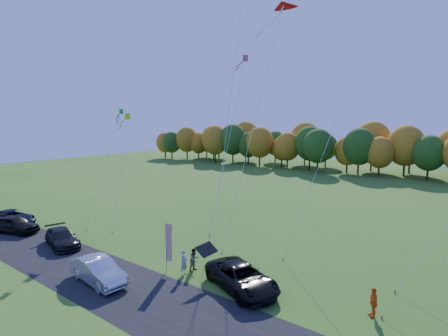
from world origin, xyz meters
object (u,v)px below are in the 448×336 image
Objects in this scene: person_east at (373,302)px; feather_flag at (168,242)px; black_suv at (242,277)px; silver_sedan at (98,271)px.

person_east is 13.86m from feather_flag.
person_east is at bearing -54.40° from black_suv.
black_suv is 6.01m from feather_flag.
black_suv is at bearing -108.24° from person_east.
silver_sedan is at bearing -98.21° from person_east.
silver_sedan is 1.35× the size of feather_flag.
feather_flag is at bearing -27.78° from silver_sedan.
black_suv is 1.59× the size of feather_flag.
feather_flag is at bearing -109.50° from person_east.
black_suv is 7.96m from person_east.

